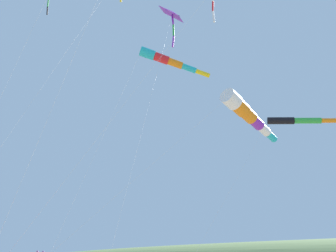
{
  "coord_description": "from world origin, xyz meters",
  "views": [
    {
      "loc": [
        -4.77,
        -17.61,
        1.48
      ],
      "look_at": [
        8.24,
        -4.91,
        8.32
      ],
      "focal_mm": 37.84,
      "sensor_mm": 36.0,
      "label": 1
    }
  ],
  "objects_px": {
    "kite_windsock_striped_overhead": "(245,112)",
    "kite_windsock_black_fish_shape": "(305,121)",
    "kite_windsock_checkered_midright": "(165,60)",
    "kite_delta_red_high_left": "(173,14)"
  },
  "relations": [
    {
      "from": "kite_windsock_checkered_midright",
      "to": "kite_delta_red_high_left",
      "type": "xyz_separation_m",
      "value": [
        2.08,
        1.23,
        5.67
      ]
    },
    {
      "from": "kite_windsock_striped_overhead",
      "to": "kite_windsock_checkered_midright",
      "type": "distance_m",
      "value": 7.62
    },
    {
      "from": "kite_windsock_black_fish_shape",
      "to": "kite_windsock_striped_overhead",
      "type": "bearing_deg",
      "value": 179.67
    },
    {
      "from": "kite_delta_red_high_left",
      "to": "kite_windsock_black_fish_shape",
      "type": "distance_m",
      "value": 13.24
    },
    {
      "from": "kite_windsock_checkered_midright",
      "to": "kite_windsock_black_fish_shape",
      "type": "relative_size",
      "value": 1.2
    },
    {
      "from": "kite_windsock_striped_overhead",
      "to": "kite_windsock_black_fish_shape",
      "type": "distance_m",
      "value": 8.18
    },
    {
      "from": "kite_windsock_striped_overhead",
      "to": "kite_delta_red_high_left",
      "type": "height_order",
      "value": "kite_delta_red_high_left"
    },
    {
      "from": "kite_windsock_striped_overhead",
      "to": "kite_windsock_black_fish_shape",
      "type": "bearing_deg",
      "value": -0.33
    },
    {
      "from": "kite_delta_red_high_left",
      "to": "kite_windsock_black_fish_shape",
      "type": "bearing_deg",
      "value": -44.83
    },
    {
      "from": "kite_windsock_striped_overhead",
      "to": "kite_windsock_black_fish_shape",
      "type": "height_order",
      "value": "kite_windsock_black_fish_shape"
    }
  ]
}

